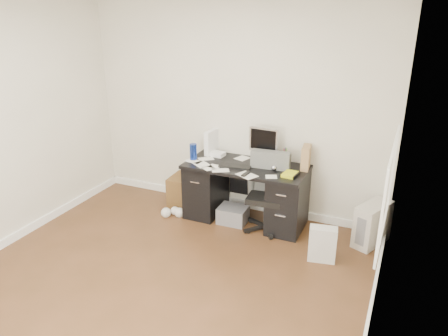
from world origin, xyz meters
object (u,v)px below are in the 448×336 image
Objects in this scene: keyboard at (235,166)px; office_chair at (266,193)px; desk at (246,191)px; lcd_monitor at (264,146)px; wicker_basket at (186,191)px; pc_tower at (372,224)px.

keyboard is 0.40× the size of office_chair.
keyboard reaches higher than desk.
office_chair is (0.31, -0.12, 0.08)m from desk.
keyboard is at bearing -132.32° from desk.
office_chair is at bearing -57.38° from lcd_monitor.
lcd_monitor is 0.49× the size of office_chair.
wicker_basket is (-0.90, 0.09, -0.19)m from desk.
lcd_monitor is 1.56m from pc_tower.
wicker_basket is at bearing 157.85° from keyboard.
pc_tower is at bearing 2.67° from office_chair.
desk is 1.56× the size of office_chair.
office_chair is at bearing -8.47° from keyboard.
desk reaches higher than pc_tower.
pc_tower reaches higher than wicker_basket.
keyboard is 0.78× the size of pc_tower.
pc_tower is (1.64, 0.16, -0.51)m from keyboard.
wicker_basket is (-1.21, 0.21, -0.27)m from office_chair.
keyboard is 0.94× the size of wicker_basket.
pc_tower is 2.44m from wicker_basket.
office_chair reaches higher than keyboard.
lcd_monitor is 1.14× the size of wicker_basket.
wicker_basket is (-1.07, -0.06, -0.78)m from lcd_monitor.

